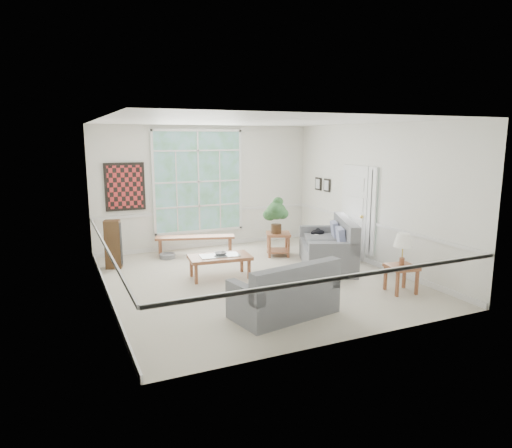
{
  "coord_description": "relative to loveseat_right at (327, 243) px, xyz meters",
  "views": [
    {
      "loc": [
        -3.49,
        -7.76,
        2.71
      ],
      "look_at": [
        0.1,
        0.2,
        1.05
      ],
      "focal_mm": 32.0,
      "sensor_mm": 36.0,
      "label": 1
    }
  ],
  "objects": [
    {
      "name": "floor",
      "position": [
        -1.75,
        -0.2,
        -0.52
      ],
      "size": [
        5.5,
        6.0,
        0.01
      ],
      "primitive_type": "cube",
      "color": "#B9B19D",
      "rests_on": "ground"
    },
    {
      "name": "ceiling",
      "position": [
        -1.75,
        -0.2,
        2.49
      ],
      "size": [
        5.5,
        6.0,
        0.02
      ],
      "primitive_type": "cube",
      "color": "white",
      "rests_on": "ground"
    },
    {
      "name": "wall_back",
      "position": [
        -1.75,
        2.8,
        0.99
      ],
      "size": [
        5.5,
        0.02,
        3.0
      ],
      "primitive_type": "cube",
      "color": "white",
      "rests_on": "ground"
    },
    {
      "name": "wall_front",
      "position": [
        -1.75,
        -3.2,
        0.99
      ],
      "size": [
        5.5,
        0.02,
        3.0
      ],
      "primitive_type": "cube",
      "color": "white",
      "rests_on": "ground"
    },
    {
      "name": "wall_left",
      "position": [
        -4.5,
        -0.2,
        0.99
      ],
      "size": [
        0.02,
        6.0,
        3.0
      ],
      "primitive_type": "cube",
      "color": "white",
      "rests_on": "ground"
    },
    {
      "name": "wall_right",
      "position": [
        1.0,
        -0.2,
        0.99
      ],
      "size": [
        0.02,
        6.0,
        3.0
      ],
      "primitive_type": "cube",
      "color": "white",
      "rests_on": "ground"
    },
    {
      "name": "window_back",
      "position": [
        -1.95,
        2.76,
        1.14
      ],
      "size": [
        2.3,
        0.08,
        2.4
      ],
      "primitive_type": "cube",
      "color": "white",
      "rests_on": "wall_back"
    },
    {
      "name": "entry_door",
      "position": [
        0.96,
        0.4,
        0.54
      ],
      "size": [
        0.08,
        0.9,
        2.1
      ],
      "primitive_type": "cube",
      "color": "white",
      "rests_on": "floor"
    },
    {
      "name": "door_sidelight",
      "position": [
        0.96,
        -0.23,
        0.64
      ],
      "size": [
        0.08,
        0.26,
        1.9
      ],
      "primitive_type": "cube",
      "color": "white",
      "rests_on": "wall_right"
    },
    {
      "name": "wall_art",
      "position": [
        -3.7,
        2.75,
        1.09
      ],
      "size": [
        0.9,
        0.06,
        1.1
      ],
      "primitive_type": "cube",
      "color": "maroon",
      "rests_on": "wall_back"
    },
    {
      "name": "wall_frame_near",
      "position": [
        0.96,
        1.55,
        1.04
      ],
      "size": [
        0.04,
        0.26,
        0.32
      ],
      "primitive_type": "cube",
      "color": "black",
      "rests_on": "wall_right"
    },
    {
      "name": "wall_frame_far",
      "position": [
        0.96,
        1.95,
        1.04
      ],
      "size": [
        0.04,
        0.26,
        0.32
      ],
      "primitive_type": "cube",
      "color": "black",
      "rests_on": "wall_right"
    },
    {
      "name": "loveseat_right",
      "position": [
        0.0,
        0.0,
        0.0
      ],
      "size": [
        1.67,
        2.13,
        1.03
      ],
      "primitive_type": "cube",
      "rotation": [
        0.0,
        0.0,
        -0.42
      ],
      "color": "slate",
      "rests_on": "floor"
    },
    {
      "name": "loveseat_front",
      "position": [
        -2.09,
        -2.02,
        -0.08
      ],
      "size": [
        1.72,
        1.11,
        0.87
      ],
      "primitive_type": "cube",
      "rotation": [
        0.0,
        0.0,
        0.18
      ],
      "color": "slate",
      "rests_on": "floor"
    },
    {
      "name": "coffee_table",
      "position": [
        -2.35,
        0.18,
        -0.29
      ],
      "size": [
        1.25,
        0.77,
        0.44
      ],
      "primitive_type": "cube",
      "rotation": [
        0.0,
        0.0,
        -0.1
      ],
      "color": "brown",
      "rests_on": "floor"
    },
    {
      "name": "pewter_bowl",
      "position": [
        -2.31,
        0.22,
        -0.03
      ],
      "size": [
        0.36,
        0.36,
        0.07
      ],
      "primitive_type": "imported",
      "rotation": [
        0.0,
        0.0,
        0.29
      ],
      "color": "#95959A",
      "rests_on": "coffee_table"
    },
    {
      "name": "window_bench",
      "position": [
        -2.25,
        2.15,
        -0.3
      ],
      "size": [
        1.86,
        0.87,
        0.43
      ],
      "primitive_type": "cube",
      "rotation": [
        0.0,
        0.0,
        -0.3
      ],
      "color": "brown",
      "rests_on": "floor"
    },
    {
      "name": "end_table",
      "position": [
        -0.53,
        1.24,
        -0.24
      ],
      "size": [
        0.7,
        0.7,
        0.54
      ],
      "primitive_type": "cube",
      "rotation": [
        0.0,
        0.0,
        -0.38
      ],
      "color": "brown",
      "rests_on": "floor"
    },
    {
      "name": "houseplant",
      "position": [
        -0.59,
        1.22,
        0.45
      ],
      "size": [
        0.66,
        0.66,
        0.84
      ],
      "primitive_type": null,
      "rotation": [
        0.0,
        0.0,
        -0.48
      ],
      "color": "#2D572D",
      "rests_on": "end_table"
    },
    {
      "name": "side_table",
      "position": [
        0.29,
        -1.94,
        -0.27
      ],
      "size": [
        0.55,
        0.55,
        0.49
      ],
      "primitive_type": "cube",
      "rotation": [
        0.0,
        0.0,
        -0.16
      ],
      "color": "brown",
      "rests_on": "floor"
    },
    {
      "name": "table_lamp",
      "position": [
        0.33,
        -1.9,
        0.26
      ],
      "size": [
        0.33,
        0.33,
        0.57
      ],
      "primitive_type": null,
      "rotation": [
        0.0,
        0.0,
        0.01
      ],
      "color": "silver",
      "rests_on": "side_table"
    },
    {
      "name": "pet_bed",
      "position": [
        -2.94,
        2.06,
        -0.46
      ],
      "size": [
        0.41,
        0.41,
        0.11
      ],
      "primitive_type": "cylinder",
      "rotation": [
        0.0,
        0.0,
        -0.08
      ],
      "color": "slate",
      "rests_on": "floor"
    },
    {
      "name": "floor_speaker",
      "position": [
        -4.15,
        1.74,
        -0.0
      ],
      "size": [
        0.38,
        0.33,
        1.02
      ],
      "primitive_type": "cube",
      "rotation": [
        0.0,
        0.0,
        -0.29
      ],
      "color": "#3E2815",
      "rests_on": "floor"
    },
    {
      "name": "cat",
      "position": [
        0.17,
        0.66,
        0.09
      ],
      "size": [
        0.4,
        0.41,
        0.16
      ],
      "primitive_type": "ellipsoid",
      "rotation": [
        0.0,
        0.0,
        -0.83
      ],
      "color": "black",
      "rests_on": "loveseat_right"
    }
  ]
}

